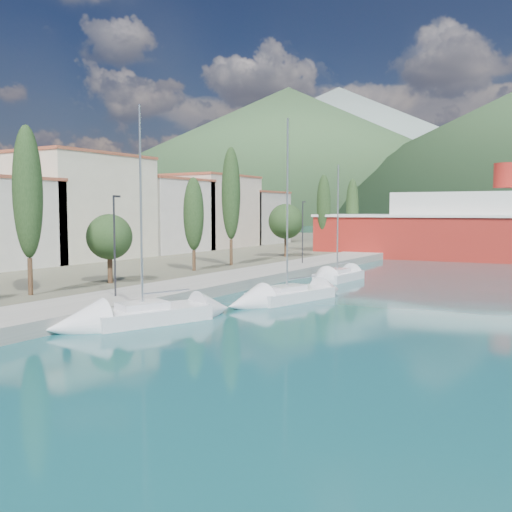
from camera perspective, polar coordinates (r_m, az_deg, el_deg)
The scene contains 9 objects.
ground at distance 133.40m, azimuth 24.12°, elevation 1.61°, with size 1400.00×1400.00×0.00m, color #164F55.
quay at distance 45.97m, azimuth -1.94°, elevation -2.37°, with size 5.00×88.00×0.80m, color gray.
land_strip at distance 79.42m, azimuth -21.42°, elevation 0.21°, with size 70.00×148.00×0.70m, color #565644.
town_buildings at distance 68.60m, azimuth -13.24°, elevation 4.13°, with size 9.20×69.20×11.30m.
tree_row at distance 54.86m, azimuth -2.40°, elevation 4.39°, with size 3.94×63.87×11.31m.
lamp_posts at distance 36.24m, azimuth -12.26°, elevation 1.51°, with size 0.15×46.81×6.06m.
sailboat_near at distance 30.17m, azimuth -14.17°, elevation -6.31°, with size 5.59×8.96×12.40m.
sailboat_mid at distance 36.36m, azimuth 1.28°, elevation -4.36°, with size 4.42×9.18×12.78m.
sailboat_far at distance 47.59m, azimuth 7.34°, elevation -2.29°, with size 2.80×7.40×10.68m.
Camera 1 is at (15.78, -12.33, 5.95)m, focal length 40.00 mm.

